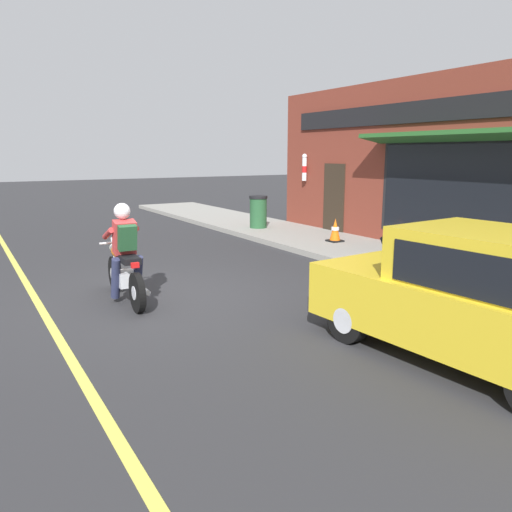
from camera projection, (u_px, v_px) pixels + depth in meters
The scene contains 8 objects.
ground_plane at pixel (161, 299), 8.32m from camera, with size 80.00×80.00×0.00m, color #2B2B2D.
sidewalk_curb at pixel (313, 240), 13.60m from camera, with size 2.60×22.00×0.14m, color gray.
lane_stripe at pixel (22, 276), 9.93m from camera, with size 0.12×19.80×0.01m, color #D1C64C.
storefront_building at pixel (425, 165), 12.01m from camera, with size 1.25×10.92×4.20m.
motorcycle_with_rider at pixel (125, 261), 8.10m from camera, with size 0.56×2.02×1.62m.
car_hatchback at pixel (474, 299), 5.70m from camera, with size 1.90×3.88×1.57m.
traffic_cone at pixel (335, 230), 12.92m from camera, with size 0.36×0.36×0.60m.
trash_bin at pixel (258, 212), 15.30m from camera, with size 0.56×0.56×0.98m.
Camera 1 is at (-2.77, -7.68, 2.39)m, focal length 35.00 mm.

